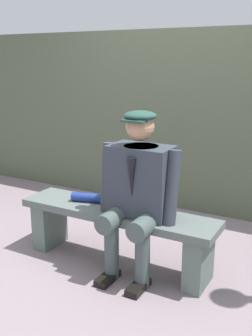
# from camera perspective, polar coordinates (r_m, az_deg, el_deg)

# --- Properties ---
(ground_plane) EXTENTS (30.00, 30.00, 0.00)m
(ground_plane) POSITION_cam_1_polar(r_m,az_deg,el_deg) (3.38, -1.29, -13.32)
(ground_plane) COLOR gray
(bench) EXTENTS (1.64, 0.38, 0.47)m
(bench) POSITION_cam_1_polar(r_m,az_deg,el_deg) (3.24, -1.33, -8.30)
(bench) COLOR #535E5B
(bench) RESTS_ON ground
(seated_man) EXTENTS (0.64, 0.54, 1.26)m
(seated_man) POSITION_cam_1_polar(r_m,az_deg,el_deg) (2.97, 1.71, -2.87)
(seated_man) COLOR #313742
(seated_man) RESTS_ON ground
(rolled_magazine) EXTENTS (0.27, 0.14, 0.08)m
(rolled_magazine) POSITION_cam_1_polar(r_m,az_deg,el_deg) (3.35, -5.61, -4.20)
(rolled_magazine) COLOR navy
(rolled_magazine) RESTS_ON bench
(stadium_wall) EXTENTS (12.00, 0.24, 1.93)m
(stadium_wall) POSITION_cam_1_polar(r_m,az_deg,el_deg) (4.41, 8.80, 6.53)
(stadium_wall) COLOR #4C5641
(stadium_wall) RESTS_ON ground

